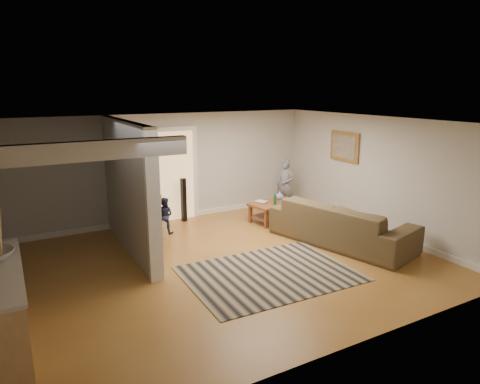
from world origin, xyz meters
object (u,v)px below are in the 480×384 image
coffee_table (275,206)px  child (284,210)px  toy_basket (155,231)px  sofa (340,243)px  speaker_left (153,234)px  tv_console (149,207)px  speaker_right (184,200)px  toddler (165,233)px

coffee_table → child: bearing=42.0°
toy_basket → child: bearing=7.6°
sofa → toy_basket: bearing=42.4°
speaker_left → sofa: bearing=-36.8°
sofa → child: (0.40, 2.54, 0.00)m
tv_console → speaker_right: size_ratio=1.37×
speaker_right → child: speaker_right is taller
sofa → toddler: bearing=36.3°
speaker_left → speaker_right: (1.40, 2.05, -0.03)m
sofa → toy_basket: 3.81m
sofa → toy_basket: (-3.20, 2.06, 0.19)m
toddler → tv_console: bearing=86.8°
coffee_table → toy_basket: coffee_table is taller
sofa → speaker_left: speaker_left is taller
speaker_right → toddler: bearing=-149.9°
speaker_right → toddler: (-0.68, -0.60, -0.52)m
speaker_left → toddler: (0.72, 1.45, -0.55)m
speaker_left → child: 4.37m
tv_console → child: bearing=29.9°
speaker_left → toy_basket: speaker_left is taller
speaker_right → toy_basket: 1.37m
child → toy_basket: bearing=-107.2°
coffee_table → speaker_left: (-3.28, -1.01, 0.19)m
tv_console → toddler: 0.99m
coffee_table → toy_basket: size_ratio=2.52×
sofa → child: 2.57m
speaker_left → speaker_right: size_ratio=1.06×
sofa → speaker_right: (-2.20, 2.93, 0.52)m
speaker_right → toddler: 1.05m
tv_console → speaker_right: tv_console is taller
tv_console → speaker_right: bearing=62.4°
speaker_right → toy_basket: size_ratio=2.04×
coffee_table → speaker_left: bearing=-162.8°
sofa → toy_basket: toy_basket is taller
child → tv_console: bearing=-104.9°
coffee_table → speaker_right: bearing=151.2°
tv_console → child: size_ratio=1.07×
toddler → child: bearing=-133.4°
coffee_table → speaker_left: 3.44m
toy_basket → child: (3.60, 0.48, -0.19)m
coffee_table → tv_console: size_ratio=0.90×
child → toddler: bearing=-111.0°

